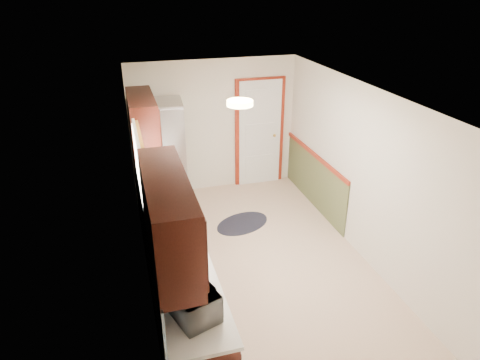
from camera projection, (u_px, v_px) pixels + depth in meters
room_shell at (258, 185)px, 5.55m from camera, size 3.20×5.20×2.52m
kitchen_run at (168, 237)px, 5.15m from camera, size 0.63×4.00×2.20m
back_wall_trim at (271, 143)px, 7.85m from camera, size 1.12×2.30×2.08m
ceiling_fixture at (240, 103)px, 4.80m from camera, size 0.30×0.30×0.06m
microwave at (192, 298)px, 3.71m from camera, size 0.44×0.58×0.35m
refrigerator at (162, 156)px, 7.19m from camera, size 0.83×0.80×1.85m
rug at (242, 223)px, 6.98m from camera, size 1.09×0.92×0.01m
cooktop at (156, 171)px, 6.57m from camera, size 0.51×0.61×0.02m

